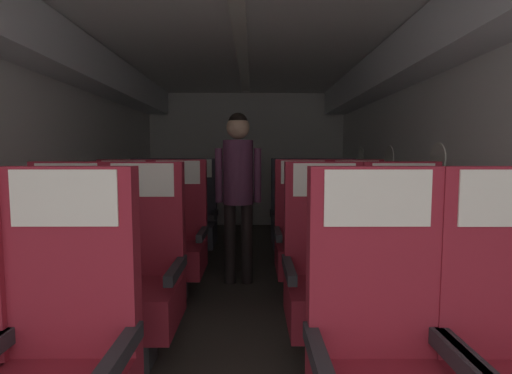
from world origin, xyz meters
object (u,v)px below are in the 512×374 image
(seat_c_left_aisle, at_px, (177,240))
(seat_d_right_aisle, at_px, (336,220))
(seat_b_right_aisle, at_px, (406,278))
(seat_d_right_window, at_px, (293,220))
(seat_b_right_window, at_px, (326,277))
(seat_b_left_window, at_px, (63,277))
(seat_c_left_window, at_px, (122,240))
(seat_d_left_window, at_px, (150,221))
(seat_d_left_aisle, at_px, (194,221))
(seat_a_right_window, at_px, (382,369))
(seat_c_right_aisle, at_px, (358,240))
(flight_attendant, at_px, (238,179))
(seat_c_right_window, at_px, (303,240))
(seat_b_left_aisle, at_px, (140,278))
(seat_a_left_aisle, at_px, (58,369))

(seat_c_left_aisle, relative_size, seat_d_right_aisle, 1.00)
(seat_b_right_aisle, xyz_separation_m, seat_d_right_window, (-0.46, 1.94, 0.00))
(seat_b_right_window, bearing_deg, seat_d_right_window, 89.71)
(seat_b_left_window, xyz_separation_m, seat_c_left_window, (0.01, 0.98, 0.00))
(seat_d_left_window, distance_m, seat_d_left_aisle, 0.48)
(seat_d_right_window, bearing_deg, seat_a_right_window, -90.06)
(seat_b_right_window, bearing_deg, seat_c_right_aisle, 64.37)
(seat_c_left_window, bearing_deg, flight_attendant, 19.64)
(seat_a_right_window, xyz_separation_m, seat_b_right_aisle, (0.47, 0.95, 0.00))
(seat_c_right_window, bearing_deg, seat_c_right_aisle, -1.55)
(seat_c_left_aisle, xyz_separation_m, flight_attendant, (0.50, 0.36, 0.49))
(flight_attendant, bearing_deg, seat_d_left_aisle, -45.29)
(seat_b_left_aisle, relative_size, seat_d_left_aisle, 1.00)
(seat_a_right_window, bearing_deg, seat_a_left_aisle, 179.48)
(seat_a_right_window, bearing_deg, seat_c_left_window, 128.55)
(seat_a_left_aisle, height_order, seat_d_right_aisle, same)
(seat_a_right_window, distance_m, seat_d_left_window, 3.28)
(seat_b_right_aisle, distance_m, seat_c_left_aisle, 1.83)
(seat_a_right_window, xyz_separation_m, seat_c_right_aisle, (0.45, 1.92, 0.00))
(seat_d_left_aisle, bearing_deg, seat_b_left_window, -103.92)
(seat_b_right_window, xyz_separation_m, seat_d_right_window, (0.01, 1.93, 0.00))
(seat_a_left_aisle, bearing_deg, seat_b_right_window, 41.02)
(seat_d_right_window, bearing_deg, seat_c_right_window, -90.73)
(seat_c_right_aisle, relative_size, seat_c_right_window, 1.00)
(seat_d_left_window, height_order, seat_d_left_aisle, same)
(seat_c_left_aisle, bearing_deg, seat_c_right_window, 0.18)
(seat_a_left_aisle, relative_size, seat_c_right_aisle, 1.00)
(seat_a_left_aisle, distance_m, seat_a_right_window, 1.10)
(seat_c_right_aisle, height_order, flight_attendant, flight_attendant)
(seat_b_right_window, height_order, seat_d_left_aisle, same)
(seat_d_right_aisle, bearing_deg, seat_a_left_aisle, -118.62)
(seat_c_left_window, relative_size, flight_attendant, 0.73)
(seat_a_left_aisle, height_order, seat_a_right_window, same)
(seat_c_left_aisle, xyz_separation_m, seat_d_right_window, (1.08, 0.96, 0.00))
(seat_d_left_aisle, bearing_deg, seat_c_left_aisle, -89.73)
(seat_b_right_aisle, height_order, seat_c_left_window, same)
(seat_c_left_aisle, height_order, seat_c_right_aisle, same)
(seat_c_left_aisle, height_order, seat_d_right_aisle, same)
(seat_b_right_window, bearing_deg, seat_c_left_window, 147.42)
(seat_c_right_window, bearing_deg, seat_b_left_window, -148.06)
(seat_a_right_window, distance_m, seat_c_left_aisle, 2.21)
(seat_d_left_aisle, distance_m, flight_attendant, 0.92)
(seat_b_right_window, bearing_deg, seat_b_right_aisle, -1.07)
(seat_b_left_window, relative_size, seat_d_right_window, 1.00)
(seat_b_right_aisle, distance_m, seat_d_right_window, 2.00)
(seat_c_left_aisle, height_order, flight_attendant, flight_attendant)
(seat_a_right_window, relative_size, seat_d_left_window, 1.00)
(seat_b_left_aisle, bearing_deg, seat_d_right_aisle, 50.94)
(seat_a_left_aisle, bearing_deg, flight_attendant, 77.13)
(seat_c_right_aisle, bearing_deg, seat_a_right_window, -103.33)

